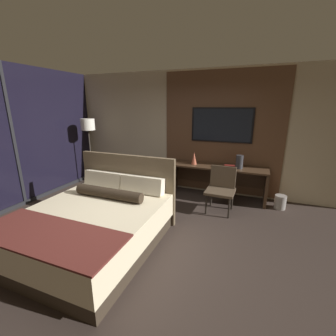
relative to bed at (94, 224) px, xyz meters
name	(u,v)px	position (x,y,z in m)	size (l,w,h in m)	color
ground_plane	(142,246)	(0.66, 0.21, -0.34)	(16.00, 16.00, 0.00)	#332823
wall_back_tv_panel	(196,133)	(0.76, 2.80, 1.06)	(7.20, 0.09, 2.80)	#BCAD8E
wall_left_window	(13,142)	(-2.34, 0.61, 0.98)	(0.06, 6.00, 2.80)	black
bed	(94,224)	(0.00, 0.00, 0.00)	(1.83, 2.10, 1.18)	#33281E
desk	(217,175)	(1.36, 2.50, 0.17)	(2.12, 0.57, 0.74)	#422D1E
tv	(222,125)	(1.36, 2.73, 1.26)	(1.33, 0.04, 0.75)	black
desk_chair	(221,186)	(1.56, 1.86, 0.17)	(0.55, 0.54, 0.87)	#4C3D2D
floor_lamp	(88,130)	(-1.86, 2.21, 1.08)	(0.34, 0.34, 1.70)	#282623
vase_tall	(194,158)	(0.85, 2.41, 0.53)	(0.12, 0.12, 0.27)	#B2563D
vase_short	(239,162)	(1.82, 2.42, 0.54)	(0.15, 0.15, 0.28)	#333338
book	(230,166)	(1.62, 2.49, 0.41)	(0.23, 0.17, 0.03)	maroon
waste_bin	(280,202)	(2.67, 2.35, -0.20)	(0.22, 0.22, 0.28)	gray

